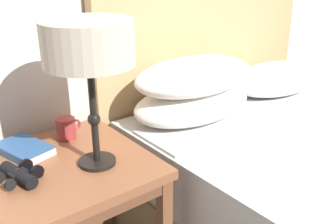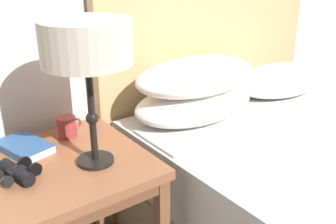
# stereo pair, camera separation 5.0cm
# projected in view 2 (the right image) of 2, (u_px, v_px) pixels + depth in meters

# --- Properties ---
(nightstand) EXTENTS (0.58, 0.58, 0.58)m
(nightstand) POSITION_uv_depth(u_px,v_px,m) (64.00, 180.00, 1.42)
(nightstand) COLOR brown
(nightstand) RESTS_ON ground_plane
(table_lamp) EXTENTS (0.29, 0.29, 0.50)m
(table_lamp) POSITION_uv_depth(u_px,v_px,m) (86.00, 46.00, 1.23)
(table_lamp) COLOR black
(table_lamp) RESTS_ON nightstand
(book_on_nightstand) EXTENTS (0.18, 0.24, 0.03)m
(book_on_nightstand) POSITION_uv_depth(u_px,v_px,m) (24.00, 147.00, 1.46)
(book_on_nightstand) COLOR silver
(book_on_nightstand) RESTS_ON nightstand
(binoculars_pair) EXTENTS (0.15, 0.16, 0.05)m
(binoculars_pair) POSITION_uv_depth(u_px,v_px,m) (17.00, 172.00, 1.28)
(binoculars_pair) COLOR black
(binoculars_pair) RESTS_ON nightstand
(coffee_mug) EXTENTS (0.10, 0.08, 0.08)m
(coffee_mug) POSITION_uv_depth(u_px,v_px,m) (67.00, 127.00, 1.56)
(coffee_mug) COLOR #993333
(coffee_mug) RESTS_ON nightstand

